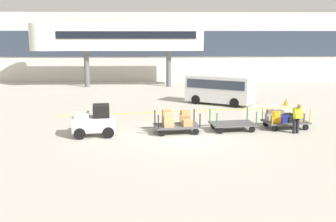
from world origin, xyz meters
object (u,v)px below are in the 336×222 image
Objects in this scene: baggage_handler at (297,117)px; shuttle_van at (220,87)px; baggage_tug at (95,121)px; baggage_cart_tail at (284,119)px; baggage_cart_lead at (176,122)px; safety_cone_near at (286,102)px; baggage_cart_middle at (232,124)px.

shuttle_van is (-2.50, 9.01, 0.37)m from baggage_handler.
baggage_tug reaches higher than baggage_cart_tail.
baggage_cart_lead is 1.00× the size of baggage_cart_tail.
shuttle_van is 4.89m from safety_cone_near.
baggage_cart_middle is (2.99, 0.37, -0.22)m from baggage_cart_lead.
baggage_tug reaches higher than baggage_cart_lead.
shuttle_van reaches higher than baggage_cart_middle.
baggage_tug is 0.73× the size of baggage_cart_tail.
baggage_cart_lead is 3.02m from baggage_cart_middle.
safety_cone_near is at bearing 34.03° from baggage_tug.
baggage_cart_lead is 0.60× the size of shuttle_van.
baggage_cart_lead is 1.00× the size of baggage_cart_middle.
baggage_cart_middle is at bearing -125.84° from safety_cone_near.
shuttle_van is (-2.26, 7.79, 0.71)m from baggage_cart_tail.
baggage_handler is (10.24, 0.17, 0.11)m from baggage_tug.
baggage_cart_lead is at bearing -172.38° from baggage_cart_tail.
baggage_tug is 0.73× the size of baggage_cart_lead.
baggage_cart_tail is 0.60× the size of shuttle_van.
baggage_tug is at bearing -171.60° from baggage_cart_lead.
baggage_handler is 0.31× the size of shuttle_van.
safety_cone_near is (5.38, 7.45, -0.07)m from baggage_cart_middle.
baggage_handler reaches higher than safety_cone_near.
baggage_cart_middle is at bearing -171.80° from baggage_cart_tail.
baggage_tug is 7.17m from baggage_cart_middle.
shuttle_van reaches higher than safety_cone_near.
shuttle_van is (0.65, 8.21, 0.89)m from baggage_cart_middle.
baggage_tug is 4.05× the size of safety_cone_near.
baggage_cart_middle is 2.94m from baggage_cart_tail.
baggage_cart_tail is (10.00, 1.39, -0.23)m from baggage_tug.
baggage_cart_lead is 6.16m from baggage_handler.
baggage_cart_middle is 5.58× the size of safety_cone_near.
safety_cone_near is (2.23, 8.25, -0.59)m from baggage_handler.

